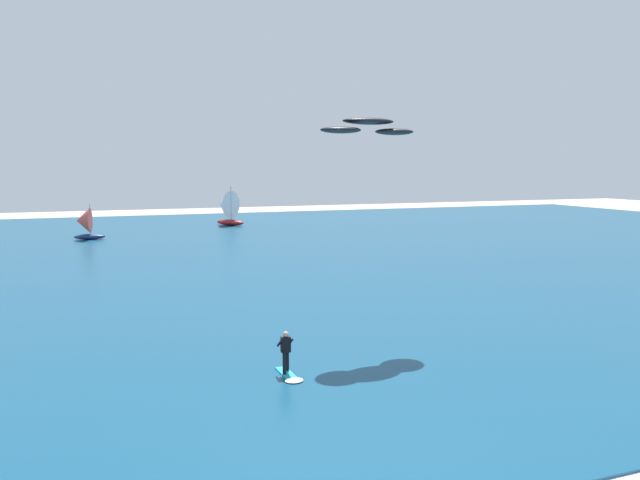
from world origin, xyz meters
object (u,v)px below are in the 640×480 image
object	(u,v)px
kitesurfer	(287,360)
kite	(368,127)
sailboat_heeled_over	(226,207)
sailboat_trailing	(84,223)

from	to	relation	value
kitesurfer	kite	size ratio (longest dim) A/B	0.39
sailboat_heeled_over	sailboat_trailing	xyz separation A→B (m)	(-17.73, -10.53, -0.61)
sailboat_trailing	sailboat_heeled_over	bearing A→B (deg)	30.70
kitesurfer	sailboat_heeled_over	size ratio (longest dim) A/B	0.38
kite	sailboat_trailing	distance (m)	47.01
kitesurfer	sailboat_heeled_over	bearing A→B (deg)	80.48
kitesurfer	sailboat_trailing	bearing A→B (deg)	99.14
kite	sailboat_trailing	world-z (taller)	kite
kitesurfer	sailboat_trailing	distance (m)	49.22
kite	sailboat_trailing	bearing A→B (deg)	106.37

